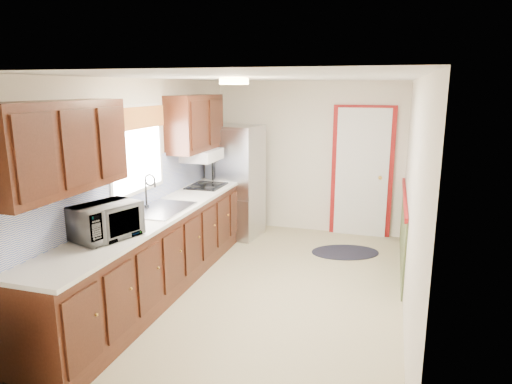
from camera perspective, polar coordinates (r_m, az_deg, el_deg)
The scene contains 8 objects.
room_shell at distance 4.98m, azimuth 1.40°, elevation 0.17°, with size 3.20×5.20×2.52m.
kitchen_run at distance 5.28m, azimuth -12.55°, elevation -3.78°, with size 0.63×4.00×2.20m.
back_wall_trim at distance 7.04m, azimuth 14.06°, elevation 1.01°, with size 1.12×2.30×2.08m.
ceiling_fixture at distance 4.76m, azimuth -2.77°, elevation 13.64°, with size 0.30×0.30×0.06m, color #FFD88C.
microwave at distance 4.41m, azimuth -18.27°, elevation -3.03°, with size 0.58×0.32×0.39m, color white.
refrigerator at distance 7.12m, azimuth -2.48°, elevation 1.33°, with size 0.79×0.76×1.74m.
rug at distance 6.68m, azimuth 11.08°, elevation -7.39°, with size 0.96×0.62×0.01m, color black.
cooktop at distance 6.44m, azimuth -6.22°, elevation 0.77°, with size 0.46×0.55×0.02m, color black.
Camera 1 is at (1.29, -4.68, 2.31)m, focal length 32.00 mm.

